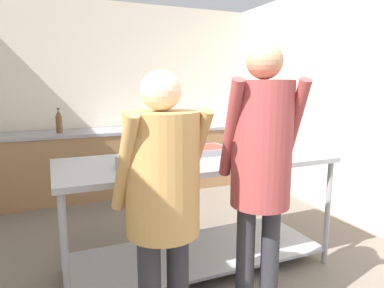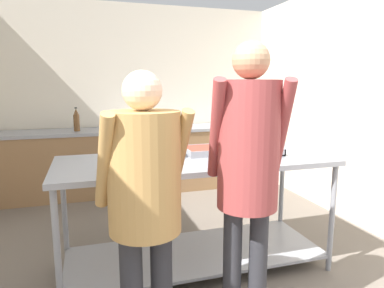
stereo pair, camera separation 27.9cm
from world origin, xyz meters
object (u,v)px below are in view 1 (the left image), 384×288
(sauce_pan, at_px, (132,161))
(plate_stack, at_px, (168,154))
(serving_tray_vegetables, at_px, (253,149))
(guest_serving_left, at_px, (261,158))
(serving_tray_roast, at_px, (205,150))
(guest_serving_right, at_px, (163,188))
(water_bottle, at_px, (59,122))

(sauce_pan, bearing_deg, plate_stack, 31.57)
(serving_tray_vegetables, height_order, guest_serving_left, guest_serving_left)
(guest_serving_left, bearing_deg, serving_tray_roast, 85.22)
(guest_serving_right, bearing_deg, sauce_pan, 91.46)
(plate_stack, distance_m, guest_serving_left, 0.94)
(guest_serving_left, xyz_separation_m, water_bottle, (-1.02, 3.00, -0.04))
(plate_stack, xyz_separation_m, serving_tray_vegetables, (0.75, -0.07, -0.00))
(plate_stack, distance_m, serving_tray_vegetables, 0.76)
(serving_tray_roast, xyz_separation_m, serving_tray_vegetables, (0.40, -0.13, 0.00))
(guest_serving_right, xyz_separation_m, water_bottle, (-0.42, 2.97, 0.08))
(serving_tray_roast, distance_m, guest_serving_left, 0.96)
(sauce_pan, height_order, serving_tray_roast, sauce_pan)
(plate_stack, xyz_separation_m, guest_serving_right, (-0.33, -0.86, 0.01))
(serving_tray_roast, xyz_separation_m, guest_serving_left, (-0.08, -0.95, 0.13))
(sauce_pan, height_order, plate_stack, sauce_pan)
(guest_serving_right, bearing_deg, plate_stack, 69.15)
(serving_tray_roast, distance_m, guest_serving_right, 1.14)
(water_bottle, bearing_deg, sauce_pan, -80.15)
(sauce_pan, relative_size, water_bottle, 1.17)
(plate_stack, distance_m, water_bottle, 2.24)
(serving_tray_vegetables, bearing_deg, sauce_pan, -172.83)
(plate_stack, height_order, guest_serving_right, guest_serving_right)
(serving_tray_roast, relative_size, water_bottle, 1.18)
(sauce_pan, height_order, water_bottle, water_bottle)
(serving_tray_vegetables, height_order, water_bottle, water_bottle)
(serving_tray_vegetables, relative_size, guest_serving_left, 0.21)
(plate_stack, bearing_deg, serving_tray_vegetables, -5.60)
(serving_tray_roast, xyz_separation_m, guest_serving_right, (-0.68, -0.92, 0.01))
(guest_serving_left, height_order, water_bottle, guest_serving_left)
(plate_stack, height_order, water_bottle, water_bottle)
(serving_tray_roast, distance_m, serving_tray_vegetables, 0.43)
(sauce_pan, xyz_separation_m, plate_stack, (0.34, 0.21, -0.02))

